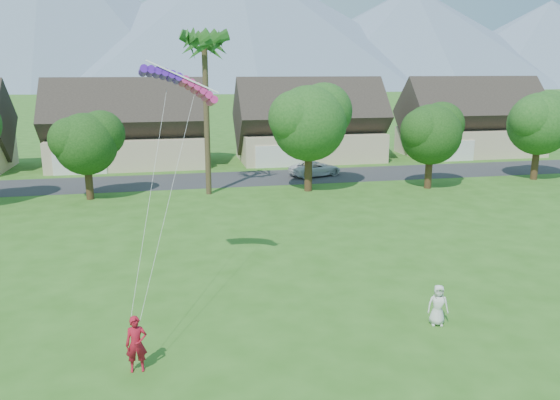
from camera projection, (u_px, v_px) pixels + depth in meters
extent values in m
plane|color=#2D6019|center=(346.00, 397.00, 16.56)|extent=(500.00, 500.00, 0.00)
cube|color=#2D2D30|center=(227.00, 179.00, 48.94)|extent=(90.00, 7.00, 0.01)
imported|color=maroon|center=(136.00, 344.00, 17.81)|extent=(0.71, 0.48, 1.92)
imported|color=silver|center=(438.00, 305.00, 21.09)|extent=(0.90, 0.70, 1.63)
imported|color=silver|center=(315.00, 169.00, 50.37)|extent=(5.40, 3.73, 1.37)
cone|color=slate|center=(50.00, 10.00, 245.22)|extent=(190.00, 190.00, 70.00)
cone|color=slate|center=(238.00, 22.00, 262.64)|extent=(240.00, 240.00, 62.00)
cone|color=slate|center=(411.00, 37.00, 281.50)|extent=(200.00, 200.00, 50.00)
cone|color=slate|center=(547.00, 44.00, 297.59)|extent=(180.00, 180.00, 45.00)
cube|color=beige|center=(129.00, 151.00, 55.41)|extent=(15.00, 8.00, 3.00)
cube|color=#382D28|center=(127.00, 119.00, 54.64)|extent=(15.75, 8.15, 8.15)
cube|color=silver|center=(80.00, 163.00, 50.83)|extent=(4.80, 0.12, 2.20)
cube|color=beige|center=(310.00, 146.00, 59.09)|extent=(15.00, 8.00, 3.00)
cube|color=#382D28|center=(310.00, 115.00, 58.32)|extent=(15.75, 8.15, 8.15)
cube|color=silver|center=(279.00, 157.00, 54.51)|extent=(4.80, 0.12, 2.20)
cube|color=beige|center=(469.00, 141.00, 62.78)|extent=(15.00, 8.00, 3.00)
cube|color=#382D28|center=(472.00, 113.00, 62.00)|extent=(15.75, 8.15, 8.15)
cube|color=silver|center=(453.00, 151.00, 58.19)|extent=(4.80, 0.12, 2.20)
cylinder|color=#47301C|center=(89.00, 185.00, 41.31)|extent=(0.56, 0.56, 2.18)
sphere|color=#214916|center=(86.00, 144.00, 40.58)|extent=(4.62, 4.62, 4.62)
cylinder|color=#47301C|center=(308.00, 174.00, 44.06)|extent=(0.62, 0.62, 2.82)
sphere|color=#214916|center=(309.00, 124.00, 43.10)|extent=(5.98, 5.98, 5.98)
cylinder|color=#47301C|center=(428.00, 174.00, 45.10)|extent=(0.58, 0.58, 2.30)
sphere|color=#214916|center=(431.00, 135.00, 44.32)|extent=(4.90, 4.90, 4.90)
cylinder|color=#47301C|center=(535.00, 165.00, 48.63)|extent=(0.60, 0.60, 2.56)
sphere|color=#214916|center=(540.00, 124.00, 47.76)|extent=(5.44, 5.44, 5.44)
cylinder|color=#4C3D26|center=(207.00, 118.00, 41.90)|extent=(0.44, 0.44, 12.00)
sphere|color=#286021|center=(204.00, 32.00, 40.41)|extent=(3.00, 3.00, 3.00)
cube|color=#5318B8|center=(160.00, 80.00, 22.83)|extent=(1.71, 1.06, 0.50)
cube|color=#D02778|center=(201.00, 80.00, 23.15)|extent=(1.71, 1.06, 0.50)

